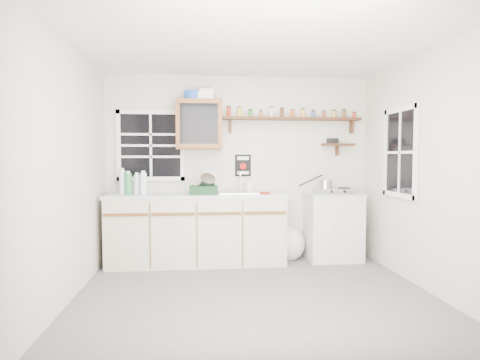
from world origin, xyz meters
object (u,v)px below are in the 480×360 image
object	(u,v)px
upper_cabinet	(199,125)
hotplate	(335,191)
main_cabinet	(197,229)
dish_rack	(205,187)
right_cabinet	(333,226)
spice_shelf	(292,118)

from	to	relation	value
upper_cabinet	hotplate	world-z (taller)	upper_cabinet
main_cabinet	hotplate	world-z (taller)	hotplate
upper_cabinet	dish_rack	world-z (taller)	upper_cabinet
right_cabinet	hotplate	distance (m)	0.49
spice_shelf	upper_cabinet	bearing A→B (deg)	-176.87
upper_cabinet	dish_rack	bearing A→B (deg)	-73.19
right_cabinet	upper_cabinet	bearing A→B (deg)	176.24
right_cabinet	hotplate	xyz separation A→B (m)	(0.02, -0.02, 0.49)
dish_rack	hotplate	distance (m)	1.75
right_cabinet	hotplate	world-z (taller)	hotplate
main_cabinet	hotplate	distance (m)	1.91
right_cabinet	dish_rack	world-z (taller)	dish_rack
dish_rack	hotplate	bearing A→B (deg)	4.09
main_cabinet	upper_cabinet	bearing A→B (deg)	76.32
spice_shelf	dish_rack	distance (m)	1.54
upper_cabinet	hotplate	bearing A→B (deg)	-4.36
upper_cabinet	dish_rack	xyz separation A→B (m)	(0.07, -0.22, -0.82)
main_cabinet	spice_shelf	xyz separation A→B (m)	(1.30, 0.21, 1.47)
right_cabinet	upper_cabinet	xyz separation A→B (m)	(-1.80, 0.12, 1.37)
right_cabinet	hotplate	size ratio (longest dim) A/B	1.70
upper_cabinet	spice_shelf	xyz separation A→B (m)	(1.26, 0.07, 0.11)
upper_cabinet	spice_shelf	distance (m)	1.27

